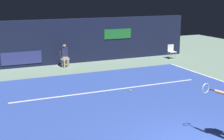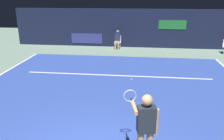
% 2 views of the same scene
% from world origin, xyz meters
% --- Properties ---
extents(ground_plane, '(31.72, 31.72, 0.00)m').
position_xyz_m(ground_plane, '(0.00, 4.22, 0.00)').
color(ground_plane, slate).
extents(court_surface, '(10.81, 10.43, 0.01)m').
position_xyz_m(court_surface, '(0.00, 4.22, 0.01)').
color(court_surface, '#2D479E').
rests_on(court_surface, ground).
extents(line_service, '(8.43, 0.10, 0.01)m').
position_xyz_m(line_service, '(0.00, 6.04, 0.01)').
color(line_service, white).
rests_on(line_service, court_surface).
extents(back_wall, '(15.62, 0.33, 2.60)m').
position_xyz_m(back_wall, '(-0.00, 12.18, 1.30)').
color(back_wall, '#141933').
rests_on(back_wall, ground).
extents(tennis_player, '(0.77, 0.93, 1.73)m').
position_xyz_m(tennis_player, '(1.14, 0.30, 0.99)').
color(tennis_player, tan).
rests_on(tennis_player, ground).
extents(line_judge_on_chair, '(0.46, 0.54, 1.32)m').
position_xyz_m(line_judge_on_chair, '(-0.48, 11.31, 0.69)').
color(line_judge_on_chair, white).
rests_on(line_judge_on_chair, ground).
extents(tennis_ball, '(0.07, 0.07, 0.07)m').
position_xyz_m(tennis_ball, '(0.68, 5.54, 0.05)').
color(tennis_ball, '#CCE033').
rests_on(tennis_ball, court_surface).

